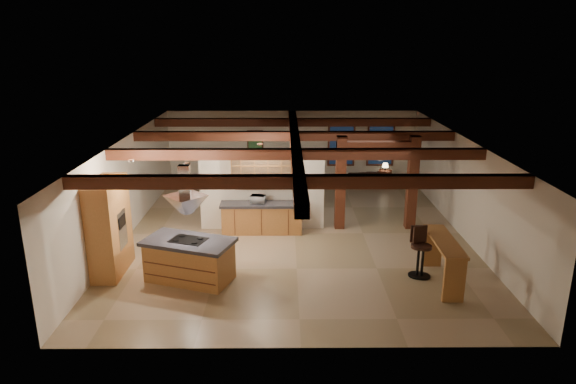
# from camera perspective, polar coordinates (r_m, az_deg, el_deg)

# --- Properties ---
(ground) EXTENTS (12.00, 12.00, 0.00)m
(ground) POSITION_cam_1_polar(r_m,az_deg,el_deg) (15.65, 0.77, -4.63)
(ground) COLOR tan
(ground) RESTS_ON ground
(room_walls) EXTENTS (12.00, 12.00, 12.00)m
(room_walls) POSITION_cam_1_polar(r_m,az_deg,el_deg) (15.09, 0.79, 1.68)
(room_walls) COLOR silver
(room_walls) RESTS_ON ground
(ceiling_beams) EXTENTS (10.00, 12.00, 0.28)m
(ceiling_beams) POSITION_cam_1_polar(r_m,az_deg,el_deg) (14.86, 0.81, 5.33)
(ceiling_beams) COLOR #3D210F
(ceiling_beams) RESTS_ON room_walls
(timber_posts) EXTENTS (2.50, 0.30, 2.90)m
(timber_posts) POSITION_cam_1_polar(r_m,az_deg,el_deg) (15.82, 9.85, 2.09)
(timber_posts) COLOR #3D210F
(timber_posts) RESTS_ON ground
(partition_wall) EXTENTS (3.80, 0.18, 2.20)m
(partition_wall) POSITION_cam_1_polar(r_m,az_deg,el_deg) (15.77, -2.89, -0.24)
(partition_wall) COLOR silver
(partition_wall) RESTS_ON ground
(pantry_cabinet) EXTENTS (0.67, 1.60, 2.40)m
(pantry_cabinet) POSITION_cam_1_polar(r_m,az_deg,el_deg) (13.51, -19.23, -3.72)
(pantry_cabinet) COLOR #AB6B37
(pantry_cabinet) RESTS_ON ground
(back_counter) EXTENTS (2.50, 0.66, 0.94)m
(back_counter) POSITION_cam_1_polar(r_m,az_deg,el_deg) (15.59, -2.92, -2.86)
(back_counter) COLOR #AB6B37
(back_counter) RESTS_ON ground
(upper_display_cabinet) EXTENTS (1.80, 0.36, 0.95)m
(upper_display_cabinet) POSITION_cam_1_polar(r_m,az_deg,el_deg) (15.38, -2.96, 2.22)
(upper_display_cabinet) COLOR #AB6B37
(upper_display_cabinet) RESTS_ON partition_wall
(range_hood) EXTENTS (1.10, 1.10, 1.40)m
(range_hood) POSITION_cam_1_polar(r_m,az_deg,el_deg) (12.36, -11.21, -2.09)
(range_hood) COLOR silver
(range_hood) RESTS_ON room_walls
(back_windows) EXTENTS (2.70, 0.07, 1.70)m
(back_windows) POSITION_cam_1_polar(r_m,az_deg,el_deg) (21.15, 8.10, 5.15)
(back_windows) COLOR #3D210F
(back_windows) RESTS_ON room_walls
(framed_art) EXTENTS (0.65, 0.05, 0.85)m
(framed_art) POSITION_cam_1_polar(r_m,az_deg,el_deg) (20.92, -3.67, 5.71)
(framed_art) COLOR #3D210F
(framed_art) RESTS_ON room_walls
(recessed_cans) EXTENTS (3.16, 2.46, 0.03)m
(recessed_cans) POSITION_cam_1_polar(r_m,az_deg,el_deg) (13.13, -10.16, 4.02)
(recessed_cans) COLOR silver
(recessed_cans) RESTS_ON room_walls
(kitchen_island) EXTENTS (2.39, 1.78, 1.06)m
(kitchen_island) POSITION_cam_1_polar(r_m,az_deg,el_deg) (12.81, -10.90, -7.39)
(kitchen_island) COLOR #AB6B37
(kitchen_island) RESTS_ON ground
(dining_table) EXTENTS (2.18, 1.50, 0.70)m
(dining_table) POSITION_cam_1_polar(r_m,az_deg,el_deg) (18.07, -0.39, -0.47)
(dining_table) COLOR #381A0E
(dining_table) RESTS_ON ground
(sofa) EXTENTS (2.05, 1.08, 0.57)m
(sofa) POSITION_cam_1_polar(r_m,az_deg,el_deg) (20.94, 8.49, 1.59)
(sofa) COLOR black
(sofa) RESTS_ON ground
(microwave) EXTENTS (0.49, 0.38, 0.24)m
(microwave) POSITION_cam_1_polar(r_m,az_deg,el_deg) (15.41, -3.34, -0.81)
(microwave) COLOR silver
(microwave) RESTS_ON back_counter
(bar_counter) EXTENTS (0.58, 2.12, 1.11)m
(bar_counter) POSITION_cam_1_polar(r_m,az_deg,el_deg) (12.91, 16.88, -6.60)
(bar_counter) COLOR #AB6B37
(bar_counter) RESTS_ON ground
(side_table) EXTENTS (0.62, 0.62, 0.60)m
(side_table) POSITION_cam_1_polar(r_m,az_deg,el_deg) (20.99, 10.69, 1.57)
(side_table) COLOR #3D210F
(side_table) RESTS_ON ground
(table_lamp) EXTENTS (0.25, 0.25, 0.30)m
(table_lamp) POSITION_cam_1_polar(r_m,az_deg,el_deg) (20.86, 10.77, 2.93)
(table_lamp) COLOR black
(table_lamp) RESTS_ON side_table
(bar_stool_a) EXTENTS (0.47, 0.48, 1.27)m
(bar_stool_a) POSITION_cam_1_polar(r_m,az_deg,el_deg) (13.14, 14.68, -6.47)
(bar_stool_a) COLOR black
(bar_stool_a) RESTS_ON ground
(bar_stool_b) EXTENTS (0.44, 0.44, 1.27)m
(bar_stool_b) POSITION_cam_1_polar(r_m,az_deg,el_deg) (13.16, 14.27, -6.42)
(bar_stool_b) COLOR black
(bar_stool_b) RESTS_ON ground
(dining_chairs) EXTENTS (1.95, 1.95, 1.21)m
(dining_chairs) POSITION_cam_1_polar(r_m,az_deg,el_deg) (17.99, -0.40, 0.34)
(dining_chairs) COLOR #3D210F
(dining_chairs) RESTS_ON ground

